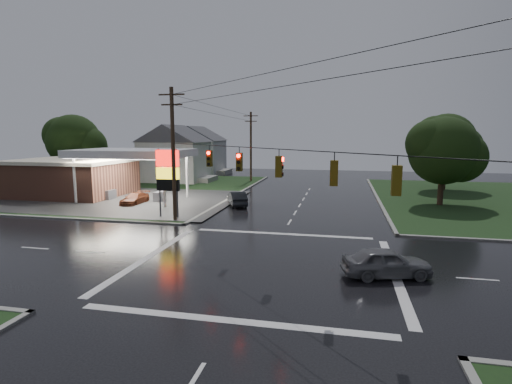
% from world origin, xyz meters
% --- Properties ---
extents(ground, '(120.00, 120.00, 0.00)m').
position_xyz_m(ground, '(0.00, 0.00, 0.00)').
color(ground, black).
rests_on(ground, ground).
extents(grass_nw, '(36.00, 36.00, 0.08)m').
position_xyz_m(grass_nw, '(-26.00, 26.00, 0.04)').
color(grass_nw, '#1A3216').
rests_on(grass_nw, ground).
extents(gas_station, '(26.20, 18.00, 5.60)m').
position_xyz_m(gas_station, '(-25.68, 19.70, 2.55)').
color(gas_station, '#2D2D2D').
rests_on(gas_station, ground).
extents(pylon_sign, '(2.00, 0.35, 6.00)m').
position_xyz_m(pylon_sign, '(-10.50, 10.50, 4.01)').
color(pylon_sign, '#59595E').
rests_on(pylon_sign, ground).
extents(utility_pole_nw, '(2.20, 0.32, 11.00)m').
position_xyz_m(utility_pole_nw, '(-9.50, 9.50, 5.72)').
color(utility_pole_nw, '#382619').
rests_on(utility_pole_nw, ground).
extents(utility_pole_n, '(2.20, 0.32, 10.50)m').
position_xyz_m(utility_pole_n, '(-9.50, 38.00, 5.47)').
color(utility_pole_n, '#382619').
rests_on(utility_pole_n, ground).
extents(traffic_signals, '(26.87, 26.87, 1.47)m').
position_xyz_m(traffic_signals, '(0.02, -0.02, 6.48)').
color(traffic_signals, black).
rests_on(traffic_signals, ground).
extents(house_near, '(11.05, 8.48, 8.60)m').
position_xyz_m(house_near, '(-20.95, 36.00, 4.41)').
color(house_near, silver).
rests_on(house_near, ground).
extents(house_far, '(11.05, 8.48, 8.60)m').
position_xyz_m(house_far, '(-21.95, 48.00, 4.41)').
color(house_far, silver).
rests_on(house_far, ground).
extents(tree_nw_behind, '(8.93, 7.60, 10.00)m').
position_xyz_m(tree_nw_behind, '(-33.84, 29.99, 6.18)').
color(tree_nw_behind, black).
rests_on(tree_nw_behind, ground).
extents(tree_ne_near, '(7.99, 6.80, 8.98)m').
position_xyz_m(tree_ne_near, '(14.14, 21.99, 5.56)').
color(tree_ne_near, black).
rests_on(tree_ne_near, ground).
extents(tree_ne_far, '(8.46, 7.20, 9.80)m').
position_xyz_m(tree_ne_far, '(17.15, 33.99, 6.18)').
color(tree_ne_far, black).
rests_on(tree_ne_far, ground).
extents(car_north, '(3.15, 4.64, 1.45)m').
position_xyz_m(car_north, '(-6.24, 17.57, 0.72)').
color(car_north, black).
rests_on(car_north, ground).
extents(car_crossing, '(4.78, 2.86, 1.52)m').
position_xyz_m(car_crossing, '(6.50, -0.62, 0.76)').
color(car_crossing, slate).
rests_on(car_crossing, ground).
extents(car_pump, '(1.75, 4.12, 1.18)m').
position_xyz_m(car_pump, '(-16.85, 16.06, 0.59)').
color(car_pump, '#5A2714').
rests_on(car_pump, ground).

